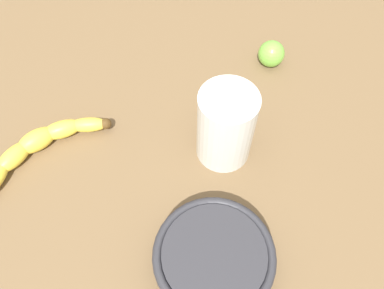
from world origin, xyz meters
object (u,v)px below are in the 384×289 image
lime_fruit (271,54)px  banana (40,145)px  smoothie_glass (226,127)px  ceramic_bowl (214,257)px

lime_fruit → banana: bearing=-147.5°
smoothie_glass → ceramic_bowl: size_ratio=0.82×
ceramic_bowl → smoothie_glass: bearing=89.2°
smoothie_glass → banana: bearing=-173.8°
smoothie_glass → lime_fruit: smoothie_glass is taller
banana → lime_fruit: (36.19, 23.01, 0.73)cm
banana → smoothie_glass: 29.18cm
lime_fruit → ceramic_bowl: bearing=-101.6°
smoothie_glass → ceramic_bowl: smoothie_glass is taller
banana → smoothie_glass: (28.64, 3.10, 4.62)cm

